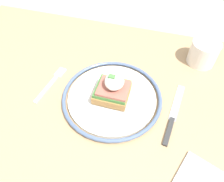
% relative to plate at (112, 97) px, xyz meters
% --- Properties ---
extents(dining_table, '(1.08, 0.79, 0.76)m').
position_rel_plate_xyz_m(dining_table, '(-0.03, -0.06, -0.12)').
color(dining_table, tan).
rests_on(dining_table, ground_plane).
extents(plate, '(0.27, 0.27, 0.02)m').
position_rel_plate_xyz_m(plate, '(0.00, 0.00, 0.00)').
color(plate, silver).
rests_on(plate, dining_table).
extents(sandwich, '(0.09, 0.08, 0.08)m').
position_rel_plate_xyz_m(sandwich, '(0.00, 0.00, 0.04)').
color(sandwich, '#9E703D').
rests_on(sandwich, plate).
extents(fork, '(0.04, 0.14, 0.00)m').
position_rel_plate_xyz_m(fork, '(-0.18, 0.01, -0.01)').
color(fork, silver).
rests_on(fork, dining_table).
extents(knife, '(0.04, 0.19, 0.01)m').
position_rel_plate_xyz_m(knife, '(0.16, -0.01, -0.01)').
color(knife, '#2D2D2D').
rests_on(knife, dining_table).
extents(cup, '(0.08, 0.08, 0.07)m').
position_rel_plate_xyz_m(cup, '(0.22, 0.22, 0.03)').
color(cup, white).
rests_on(cup, dining_table).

